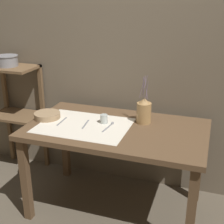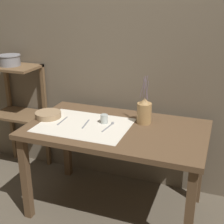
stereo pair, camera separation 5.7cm
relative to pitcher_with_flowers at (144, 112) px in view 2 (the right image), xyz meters
name	(u,v)px [view 2 (the right image)]	position (x,y,z in m)	size (l,w,h in m)	color
ground_plane	(116,208)	(-0.18, -0.16, -0.84)	(12.00, 12.00, 0.00)	brown
stone_wall_back	(136,57)	(-0.18, 0.36, 0.36)	(7.00, 0.06, 2.40)	#6B5E4C
wooden_table	(116,138)	(-0.18, -0.16, -0.19)	(1.38, 0.80, 0.75)	brown
wooden_shelf_unit	(19,98)	(-1.31, 0.18, -0.09)	(0.46, 0.33, 1.08)	brown
linen_cloth	(84,125)	(-0.42, -0.21, -0.09)	(0.70, 0.52, 0.00)	silver
pitcher_with_flowers	(144,112)	(0.00, 0.00, 0.00)	(0.11, 0.11, 0.39)	#A87F4C
wooden_bowl	(48,115)	(-0.77, -0.16, -0.07)	(0.21, 0.21, 0.05)	#9E7F5B
glass_tumbler_near	(104,119)	(-0.29, -0.12, -0.06)	(0.06, 0.06, 0.07)	#B7C1BC
fork_inner	(62,121)	(-0.62, -0.20, -0.09)	(0.02, 0.18, 0.00)	gray
knife_center	(86,124)	(-0.42, -0.19, -0.09)	(0.03, 0.18, 0.00)	gray
spoon_outer	(111,125)	(-0.23, -0.14, -0.09)	(0.04, 0.19, 0.02)	gray
metal_pot_large	(10,60)	(-1.34, 0.14, 0.29)	(0.21, 0.21, 0.10)	gray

